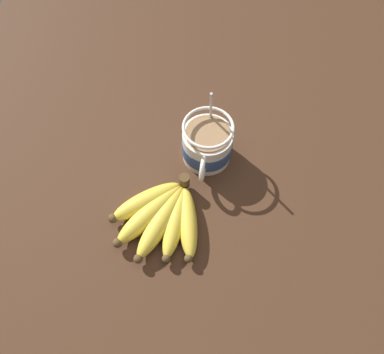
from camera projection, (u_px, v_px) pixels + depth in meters
table at (204, 172)px, 76.90cm from camera, size 122.76×122.76×3.62cm
coffee_mug at (205, 144)px, 73.22cm from camera, size 14.28×9.93×16.81cm
banana_bunch at (162, 215)px, 68.29cm from camera, size 17.67×18.00×4.24cm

